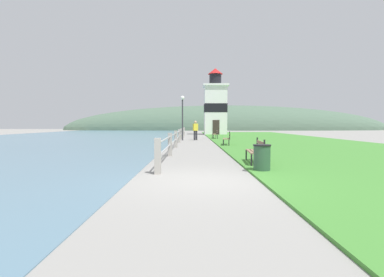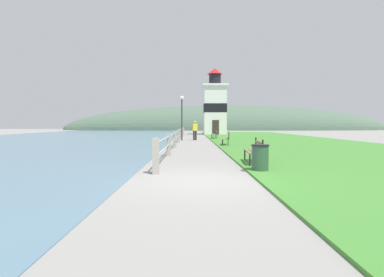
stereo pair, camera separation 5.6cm
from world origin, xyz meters
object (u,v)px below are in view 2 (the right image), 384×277
object	(u,v)px
person_strolling	(194,130)
trash_bin	(259,158)
park_bench_near	(254,150)
lighthouse	(214,106)
park_bench_midway	(226,138)
park_bench_far	(214,133)
lamp_post	(181,110)

from	to	relation	value
person_strolling	trash_bin	world-z (taller)	person_strolling
park_bench_near	lighthouse	size ratio (longest dim) A/B	0.19
park_bench_midway	lighthouse	xyz separation A→B (m)	(0.82, 21.39, 3.37)
park_bench_midway	park_bench_far	world-z (taller)	same
park_bench_far	lighthouse	bearing A→B (deg)	-94.31
person_strolling	park_bench_near	bearing A→B (deg)	163.91
park_bench_near	person_strolling	xyz separation A→B (m)	(-2.01, 16.27, 0.41)
park_bench_near	trash_bin	size ratio (longest dim) A/B	2.08
park_bench_far	park_bench_midway	bearing A→B (deg)	90.28
park_bench_far	person_strolling	distance (m)	3.04
park_bench_midway	trash_bin	bearing A→B (deg)	95.38
park_bench_far	lamp_post	distance (m)	4.67
lighthouse	person_strolling	world-z (taller)	lighthouse
park_bench_midway	person_strolling	bearing A→B (deg)	-66.47
trash_bin	park_bench_midway	bearing A→B (deg)	88.57
person_strolling	trash_bin	xyz separation A→B (m)	(1.80, -18.02, -0.53)
park_bench_midway	park_bench_far	xyz separation A→B (m)	(-0.07, 9.16, 0.00)
person_strolling	lamp_post	size ratio (longest dim) A/B	0.44
trash_bin	lamp_post	xyz separation A→B (m)	(-2.96, 17.64, 2.31)
person_strolling	lighthouse	bearing A→B (deg)	-34.46
park_bench_midway	lighthouse	world-z (taller)	lighthouse
park_bench_midway	person_strolling	distance (m)	7.23
park_bench_near	park_bench_midway	world-z (taller)	same
park_bench_near	lamp_post	xyz separation A→B (m)	(-3.17, 15.89, 2.20)
lamp_post	lighthouse	bearing A→B (deg)	74.71
park_bench_far	lighthouse	xyz separation A→B (m)	(0.89, 12.23, 3.37)
lighthouse	lamp_post	bearing A→B (deg)	-105.29
lighthouse	trash_bin	world-z (taller)	lighthouse
trash_bin	person_strolling	bearing A→B (deg)	95.71
park_bench_near	park_bench_far	size ratio (longest dim) A/B	0.94
park_bench_near	trash_bin	xyz separation A→B (m)	(-0.21, -1.75, -0.11)
person_strolling	lamp_post	world-z (taller)	lamp_post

